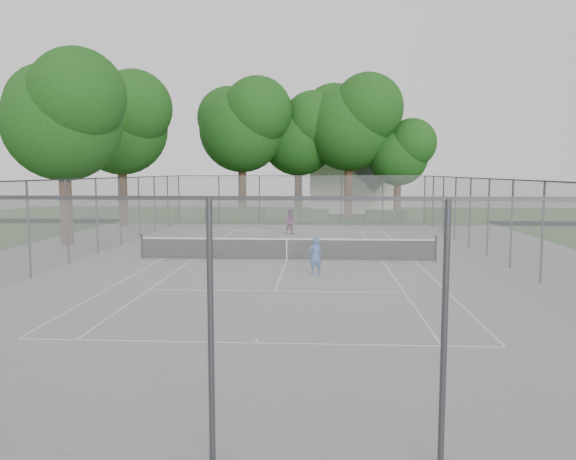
# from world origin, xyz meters

# --- Properties ---
(ground) EXTENTS (120.00, 120.00, 0.00)m
(ground) POSITION_xyz_m (0.00, 0.00, 0.00)
(ground) COLOR slate
(ground) RESTS_ON ground
(grass_far) EXTENTS (60.00, 20.00, 0.00)m
(grass_far) POSITION_xyz_m (0.00, 26.00, 0.00)
(grass_far) COLOR #214B15
(grass_far) RESTS_ON ground
(court_markings) EXTENTS (11.03, 23.83, 0.01)m
(court_markings) POSITION_xyz_m (0.00, 0.00, 0.01)
(court_markings) COLOR silver
(court_markings) RESTS_ON ground
(tennis_net) EXTENTS (12.87, 0.10, 1.10)m
(tennis_net) POSITION_xyz_m (0.00, 0.00, 0.51)
(tennis_net) COLOR black
(tennis_net) RESTS_ON ground
(perimeter_fence) EXTENTS (18.08, 34.08, 3.52)m
(perimeter_fence) POSITION_xyz_m (0.00, 0.00, 1.81)
(perimeter_fence) COLOR #38383D
(perimeter_fence) RESTS_ON ground
(tree_far_left) EXTENTS (7.77, 7.09, 11.17)m
(tree_far_left) POSITION_xyz_m (-4.70, 20.80, 7.67)
(tree_far_left) COLOR #3B2215
(tree_far_left) RESTS_ON ground
(tree_far_midleft) EXTENTS (7.18, 6.55, 10.32)m
(tree_far_midleft) POSITION_xyz_m (-0.26, 22.76, 7.09)
(tree_far_midleft) COLOR #3B2215
(tree_far_midleft) RESTS_ON ground
(tree_far_midright) EXTENTS (7.99, 7.30, 11.49)m
(tree_far_midright) POSITION_xyz_m (3.86, 21.64, 7.90)
(tree_far_midright) COLOR #3B2215
(tree_far_midright) RESTS_ON ground
(tree_far_right) EXTENTS (5.55, 5.06, 7.97)m
(tree_far_right) POSITION_xyz_m (7.73, 21.48, 5.47)
(tree_far_right) COLOR #3B2215
(tree_far_right) RESTS_ON ground
(tree_side_back) EXTENTS (7.44, 6.79, 10.69)m
(tree_side_back) POSITION_xyz_m (-12.40, 14.84, 7.34)
(tree_side_back) COLOR #3B2215
(tree_side_back) RESTS_ON ground
(tree_side_front) EXTENTS (6.91, 6.31, 9.93)m
(tree_side_front) POSITION_xyz_m (-11.72, 4.43, 6.82)
(tree_side_front) COLOR #3B2215
(tree_side_front) RESTS_ON ground
(hedge_left) EXTENTS (4.45, 1.34, 1.11)m
(hedge_left) POSITION_xyz_m (-4.96, 17.80, 0.56)
(hedge_left) COLOR #1D4616
(hedge_left) RESTS_ON ground
(hedge_mid) EXTENTS (3.12, 0.89, 0.98)m
(hedge_mid) POSITION_xyz_m (0.54, 18.43, 0.49)
(hedge_mid) COLOR #1D4616
(hedge_mid) RESTS_ON ground
(hedge_right) EXTENTS (3.02, 1.11, 0.91)m
(hedge_right) POSITION_xyz_m (6.44, 18.67, 0.45)
(hedge_right) COLOR #1D4616
(hedge_right) RESTS_ON ground
(house) EXTENTS (7.70, 5.96, 9.58)m
(house) POSITION_xyz_m (4.38, 29.48, 3.86)
(house) COLOR white
(house) RESTS_ON ground
(girl_player) EXTENTS (0.60, 0.49, 1.41)m
(girl_player) POSITION_xyz_m (1.26, -3.39, 0.71)
(girl_player) COLOR #2C5AA6
(girl_player) RESTS_ON ground
(woman_player) EXTENTS (0.90, 0.79, 1.55)m
(woman_player) POSITION_xyz_m (-0.30, 9.73, 0.78)
(woman_player) COLOR #6E245F
(woman_player) RESTS_ON ground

